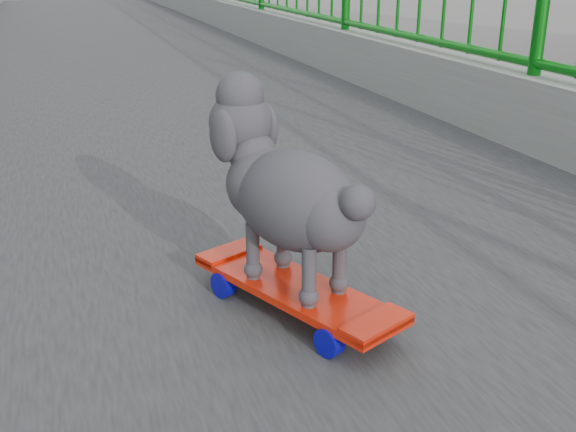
# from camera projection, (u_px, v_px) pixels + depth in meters

# --- Properties ---
(railing) EXTENTS (3.00, 24.00, 1.42)m
(railing) POSITION_uv_depth(u_px,v_px,m) (207.00, 119.00, 2.43)
(railing) COLOR gray
(railing) RESTS_ON footbridge
(skateboard) EXTENTS (0.37, 0.56, 0.07)m
(skateboard) POSITION_uv_depth(u_px,v_px,m) (295.00, 292.00, 1.52)
(skateboard) COLOR red
(skateboard) RESTS_ON footbridge
(poodle) EXTENTS (0.32, 0.46, 0.41)m
(poodle) POSITION_uv_depth(u_px,v_px,m) (287.00, 189.00, 1.46)
(poodle) COLOR #2E2B31
(poodle) RESTS_ON skateboard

